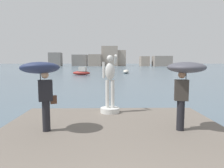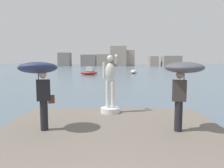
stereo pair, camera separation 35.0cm
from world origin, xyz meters
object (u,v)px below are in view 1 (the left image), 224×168
statue_white_figure (110,92)px  onlooker_right (185,75)px  boat_near (126,71)px  onlooker_left (41,75)px  boat_mid (82,72)px

statue_white_figure → onlooker_right: bearing=-46.2°
statue_white_figure → boat_near: statue_white_figure is taller
onlooker_right → onlooker_left: bearing=-180.0°
boat_mid → boat_near: bearing=33.3°
statue_white_figure → boat_mid: statue_white_figure is taller
boat_near → boat_mid: bearing=-146.7°
statue_white_figure → boat_near: size_ratio=0.52×
onlooker_right → boat_mid: (-6.80, 32.38, -1.50)m
onlooker_right → boat_near: 38.01m
statue_white_figure → onlooker_left: bearing=-131.5°
onlooker_left → boat_near: (5.73, 37.94, -1.65)m
onlooker_right → statue_white_figure: bearing=133.8°
boat_near → boat_mid: size_ratio=1.28×
onlooker_left → onlooker_right: (4.08, 0.00, 0.01)m
onlooker_left → onlooker_right: 4.08m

